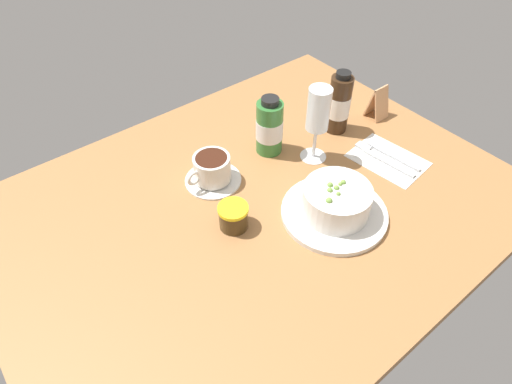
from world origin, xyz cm
name	(u,v)px	position (x,y,z in cm)	size (l,w,h in cm)	color
ground_plane	(257,207)	(0.00, 0.00, -1.50)	(110.00, 84.00, 3.00)	#9E6B3D
porridge_bowl	(336,203)	(10.34, -13.18, 3.60)	(22.47, 22.47, 8.33)	silver
cutlery_setting	(387,158)	(33.61, -8.28, 0.26)	(14.54, 18.52, 0.90)	silver
coffee_cup	(212,170)	(-3.73, 11.55, 3.28)	(13.45, 12.93, 6.89)	silver
wine_glass	(318,113)	(20.25, 3.45, 12.71)	(6.37, 6.37, 18.89)	white
jam_jar	(233,216)	(-8.02, -2.30, 2.78)	(6.30, 6.30, 5.49)	#423016
sauce_bottle_brown	(339,104)	(32.58, 7.94, 7.66)	(5.66, 5.66, 16.47)	#382314
sauce_bottle_green	(269,127)	(13.52, 12.18, 6.85)	(6.49, 6.49, 14.86)	#337233
menu_card	(378,102)	(45.26, 5.17, 4.40)	(4.95, 4.88, 8.89)	tan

